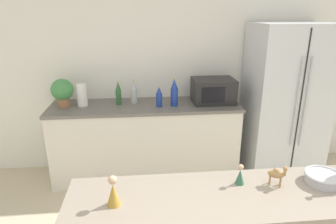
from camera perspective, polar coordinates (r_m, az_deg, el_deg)
wall_back at (r=3.71m, az=0.48°, el=8.62°), size 8.00×0.06×2.55m
back_counter at (r=3.62m, az=-4.22°, el=-5.38°), size 2.17×0.63×0.90m
refrigerator at (r=3.81m, az=21.34°, el=1.83°), size 0.86×0.70×1.81m
potted_plant at (r=3.55m, az=-19.49°, el=3.75°), size 0.25×0.25×0.31m
paper_towel_roll at (r=3.51m, az=-16.07°, el=3.09°), size 0.11×0.11×0.25m
microwave at (r=3.54m, az=8.61°, el=4.05°), size 0.48×0.37×0.28m
back_bottle_0 at (r=3.46m, az=-9.43°, el=3.54°), size 0.06×0.06×0.28m
back_bottle_1 at (r=3.35m, az=-1.72°, el=2.89°), size 0.07×0.07×0.24m
back_bottle_2 at (r=3.37m, az=1.21°, el=3.68°), size 0.08×0.08×0.32m
back_bottle_3 at (r=3.50m, az=-6.51°, el=3.74°), size 0.08×0.08×0.27m
fruit_bowl at (r=1.94m, az=27.45°, el=-11.01°), size 0.21×0.21×0.06m
camel_figurine at (r=1.79m, az=20.03°, el=-10.99°), size 0.10×0.08×0.13m
wise_man_figurine_blue at (r=1.56m, az=-10.37°, el=-14.86°), size 0.07×0.07×0.17m
wise_man_figurine_crimson at (r=1.76m, az=13.56°, el=-11.67°), size 0.05×0.05×0.12m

